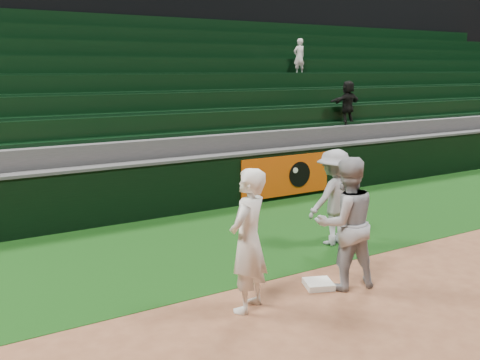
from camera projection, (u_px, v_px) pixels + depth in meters
name	position (u px, v px, depth m)	size (l,w,h in m)	color
ground	(323.00, 297.00, 7.63)	(70.00, 70.00, 0.00)	brown
foul_grass	(220.00, 240.00, 10.14)	(36.00, 4.20, 0.01)	black
first_base	(318.00, 284.00, 7.98)	(0.40, 0.40, 0.09)	white
first_baseman	(248.00, 241.00, 7.06)	(0.71, 0.47, 1.95)	white
baserunner	(345.00, 223.00, 7.82)	(0.96, 0.75, 1.97)	#A2A4AC
base_coach	(334.00, 197.00, 9.78)	(1.14, 0.66, 1.77)	#979AA4
field_wall	(173.00, 187.00, 11.86)	(36.00, 0.45, 1.25)	black
stadium_seating	(115.00, 124.00, 14.78)	(36.00, 5.95, 4.85)	#3C3C3F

